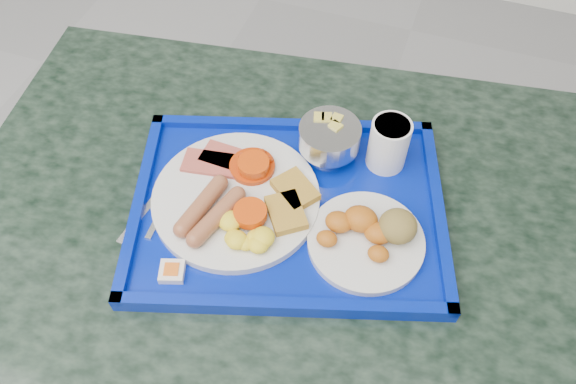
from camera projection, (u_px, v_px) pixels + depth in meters
The scene contains 9 objects.
table at pixel (303, 275), 1.05m from camera, with size 1.26×0.93×0.73m.
tray at pixel (288, 209), 0.90m from camera, with size 0.58×0.49×0.03m.
main_plate at pixel (239, 200), 0.89m from camera, with size 0.27×0.27×0.04m.
bread_plate at pixel (370, 235), 0.85m from camera, with size 0.18×0.18×0.06m.
fruit_bowl at pixel (329, 137), 0.92m from camera, with size 0.10×0.10×0.07m.
juice_cup at pixel (389, 143), 0.91m from camera, with size 0.07×0.07×0.09m.
spoon at pixel (181, 179), 0.93m from camera, with size 0.03×0.16×0.01m.
knife at pixel (149, 205), 0.90m from camera, with size 0.01×0.16×0.00m, color silver.
jam_packet at pixel (172, 271), 0.82m from camera, with size 0.05×0.05×0.01m.
Camera 1 is at (0.81, 0.70, 1.49)m, focal length 35.00 mm.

